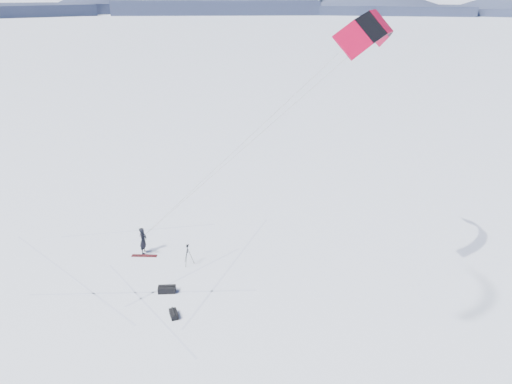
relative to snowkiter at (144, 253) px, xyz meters
The scene contains 9 objects.
ground 2.47m from the snowkiter, 35.15° to the right, with size 1800.00×1800.00×0.00m, color white.
horizon_hills 4.82m from the snowkiter, 35.15° to the right, with size 704.84×706.81×9.67m.
snow_tracks 2.24m from the snowkiter, 52.30° to the right, with size 14.76×10.25×0.01m.
snowkiter is the anchor object (origin of this frame).
snowboard 0.44m from the snowkiter, 50.59° to the right, with size 1.57×0.29×0.04m, color maroon.
tripod 3.38m from the snowkiter, ahead, with size 0.65×0.62×1.31m.
gear_bag_a 4.90m from the snowkiter, 36.00° to the right, with size 1.04×0.87×0.42m.
gear_bag_b 7.17m from the snowkiter, 38.57° to the right, with size 0.80×0.78×0.34m.
power_kite 18.81m from the snowkiter, ahead, with size 14.16×5.54×13.43m.
Camera 1 is at (17.04, -19.58, 15.36)m, focal length 35.00 mm.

